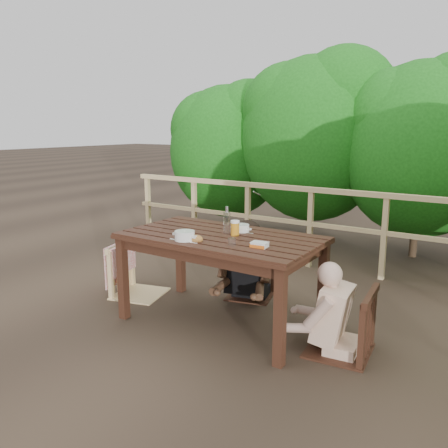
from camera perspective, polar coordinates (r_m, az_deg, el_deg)
The scene contains 16 objects.
ground at distance 4.27m, azimuth -0.38°, elevation -12.01°, with size 60.00×60.00×0.00m, color #443426.
table at distance 4.12m, azimuth -0.38°, elevation -6.97°, with size 1.72×0.97×0.79m, color black.
chair_left at distance 4.83m, azimuth -10.62°, elevation -3.00°, with size 0.50×0.50×1.01m, color #D5B57C.
chair_far at distance 4.72m, azimuth 3.33°, elevation -3.82°, with size 0.45×0.45×0.90m, color black.
chair_right at distance 3.67m, azimuth 14.43°, elevation -8.11°, with size 0.50×0.50×1.00m, color black.
woman at distance 4.69m, azimuth 3.48°, elevation -1.58°, with size 0.51×0.63×1.27m, color black, non-canonical shape.
diner_right at distance 3.63m, azimuth 14.96°, elevation -6.82°, with size 0.48×0.59×1.18m, color beige, non-canonical shape.
railing at distance 5.80m, azimuth 10.64°, elevation -0.42°, with size 5.60×0.10×1.01m, color #D5B57C.
hedge_row at distance 6.68m, azimuth 18.49°, elevation 12.85°, with size 6.60×1.60×3.80m, color #175B13, non-canonical shape.
soup_near at distance 3.83m, azimuth -4.90°, elevation -1.56°, with size 0.28×0.28×0.09m, color silver.
soup_far at distance 4.13m, azimuth 2.12°, elevation -0.61°, with size 0.25×0.25×0.08m, color silver.
bread_roll at distance 3.80m, azimuth -3.43°, elevation -1.87°, with size 0.12×0.09×0.07m, color olive.
beer_glass at distance 3.98m, azimuth 1.38°, elevation -0.62°, with size 0.08×0.08×0.15m, color orange.
bottle at distance 4.04m, azimuth 0.37°, elevation 0.39°, with size 0.06×0.06×0.26m, color white.
tumbler at distance 3.66m, azimuth 1.00°, elevation -2.35°, with size 0.06×0.06×0.08m, color white.
butter_tub at distance 3.62m, azimuth 4.44°, elevation -2.68°, with size 0.13×0.09×0.06m, color white.
Camera 1 is at (2.16, -3.24, 1.75)m, focal length 36.82 mm.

